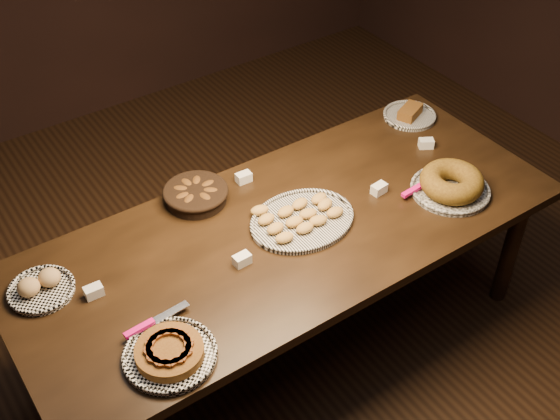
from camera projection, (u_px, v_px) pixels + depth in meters
ground at (288, 340)px, 3.47m from camera, size 5.00×5.00×0.00m
buffet_table at (289, 240)px, 3.03m from camera, size 2.40×1.00×0.75m
apple_tart_plate at (169, 353)px, 2.45m from camera, size 0.34×0.35×0.06m
madeleine_platter at (301, 219)px, 3.00m from camera, size 0.47×0.38×0.05m
bundt_cake_plate at (451, 184)px, 3.13m from camera, size 0.40×0.36×0.11m
croissant_basket at (196, 194)px, 3.09m from camera, size 0.34×0.34×0.07m
bread_roll_plate at (41, 287)px, 2.68m from camera, size 0.26×0.26×0.08m
loaf_plate at (410, 115)px, 3.62m from camera, size 0.27×0.27×0.06m
tent_cards at (286, 207)px, 3.05m from camera, size 1.81×0.50×0.04m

